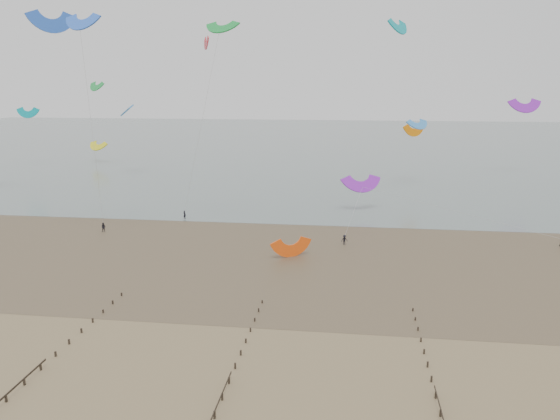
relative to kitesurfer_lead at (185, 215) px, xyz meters
The scene contains 6 objects.
ground 54.88m from the kitesurfer_lead, 70.80° to the right, with size 500.00×500.00×0.00m, color brown.
sea_and_shore 22.34m from the kitesurfer_lead, 51.28° to the right, with size 500.00×665.00×0.03m.
kitesurfer_lead is the anchor object (origin of this frame).
kitesurfers 44.67m from the kitesurfer_lead, ahead, with size 135.52×21.93×1.86m.
grounded_kite 31.71m from the kitesurfer_lead, 42.00° to the right, with size 5.72×3.00×4.36m, color #FF5310, non-canonical shape.
kites_airborne 47.72m from the kitesurfer_lead, 78.24° to the left, with size 231.59×122.92×39.84m.
Camera 1 is at (14.23, -49.41, 26.23)m, focal length 35.00 mm.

